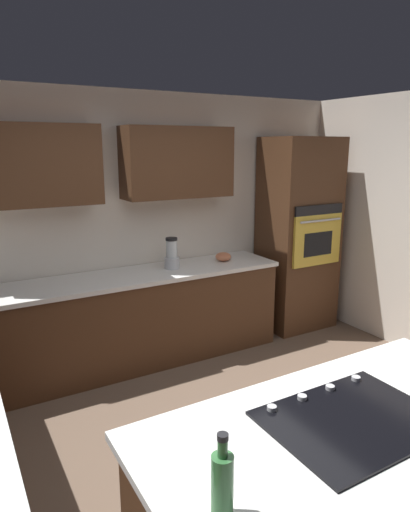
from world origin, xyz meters
TOP-DOWN VIEW (x-y plane):
  - ground_plane at (0.00, 0.00)m, footprint 14.00×14.00m
  - wall_back at (0.07, -2.05)m, footprint 6.00×0.44m
  - lower_cabinets_back at (0.10, -1.72)m, footprint 2.80×0.60m
  - countertop_back at (0.10, -1.72)m, footprint 2.84×0.64m
  - island_base at (0.18, 0.98)m, footprint 1.86×0.86m
  - island_top at (0.18, 0.98)m, footprint 1.94×0.94m
  - wall_oven at (-1.85, -1.72)m, footprint 0.80×0.66m
  - cooktop at (0.18, 0.97)m, footprint 0.76×0.56m
  - blender at (-0.25, -1.74)m, footprint 0.15×0.15m
  - mixing_bowl at (-0.85, -1.74)m, footprint 0.17×0.17m
  - oil_bottle at (0.96, 1.14)m, footprint 0.07×0.07m

SIDE VIEW (x-z plane):
  - ground_plane at x=0.00m, z-range 0.00..0.00m
  - lower_cabinets_back at x=0.10m, z-range 0.00..0.86m
  - island_base at x=0.18m, z-range 0.00..0.86m
  - countertop_back at x=0.10m, z-range 0.86..0.90m
  - island_top at x=0.18m, z-range 0.86..0.90m
  - cooktop at x=0.18m, z-range 0.89..0.92m
  - mixing_bowl at x=-0.85m, z-range 0.90..0.99m
  - oil_bottle at x=0.96m, z-range 0.87..1.18m
  - blender at x=-0.25m, z-range 0.88..1.19m
  - wall_oven at x=-1.85m, z-range 0.00..2.18m
  - wall_back at x=0.07m, z-range 0.15..2.75m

